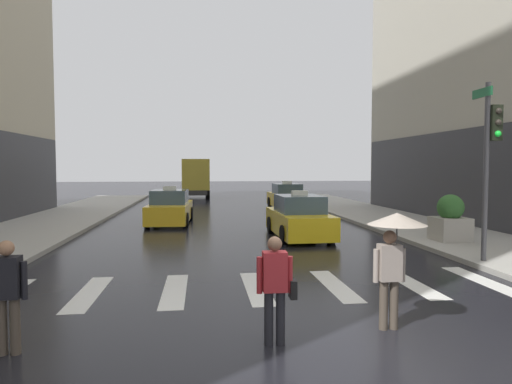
% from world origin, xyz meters
% --- Properties ---
extents(ground_plane, '(160.00, 160.00, 0.00)m').
position_xyz_m(ground_plane, '(0.00, 0.00, 0.00)').
color(ground_plane, black).
extents(crosswalk_markings, '(11.30, 2.80, 0.01)m').
position_xyz_m(crosswalk_markings, '(-0.00, 3.00, 0.00)').
color(crosswalk_markings, silver).
rests_on(crosswalk_markings, ground).
extents(traffic_light_pole, '(0.44, 0.84, 4.80)m').
position_xyz_m(traffic_light_pole, '(6.51, 4.47, 3.26)').
color(traffic_light_pole, '#47474C').
rests_on(traffic_light_pole, curb_right).
extents(taxi_lead, '(2.00, 4.57, 1.80)m').
position_xyz_m(taxi_lead, '(2.50, 9.99, 0.72)').
color(taxi_lead, yellow).
rests_on(taxi_lead, ground).
extents(taxi_second, '(2.10, 4.62, 1.80)m').
position_xyz_m(taxi_second, '(-2.69, 14.81, 0.72)').
color(taxi_second, gold).
rests_on(taxi_second, ground).
extents(taxi_third, '(2.07, 4.60, 1.80)m').
position_xyz_m(taxi_third, '(4.32, 21.98, 0.72)').
color(taxi_third, gold).
rests_on(taxi_third, ground).
extents(box_truck, '(2.31, 7.55, 3.35)m').
position_xyz_m(box_truck, '(-1.66, 32.53, 1.85)').
color(box_truck, '#2D2D2D').
rests_on(box_truck, ground).
extents(pedestrian_with_umbrella, '(0.96, 0.96, 1.94)m').
position_xyz_m(pedestrian_with_umbrella, '(1.94, 0.19, 1.52)').
color(pedestrian_with_umbrella, '#473D33').
rests_on(pedestrian_with_umbrella, ground).
extents(pedestrian_with_handbag, '(0.60, 0.24, 1.65)m').
position_xyz_m(pedestrian_with_handbag, '(-0.11, -0.22, 0.93)').
color(pedestrian_with_handbag, black).
rests_on(pedestrian_with_handbag, ground).
extents(pedestrian_plain_coat, '(0.55, 0.24, 1.65)m').
position_xyz_m(pedestrian_plain_coat, '(-3.96, -0.12, 0.94)').
color(pedestrian_plain_coat, '#473D33').
rests_on(pedestrian_plain_coat, ground).
extents(planter_near_corner, '(1.10, 1.10, 1.60)m').
position_xyz_m(planter_near_corner, '(7.35, 7.75, 0.87)').
color(planter_near_corner, '#A8A399').
rests_on(planter_near_corner, curb_right).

